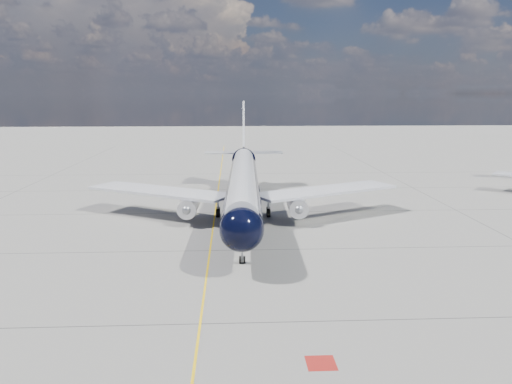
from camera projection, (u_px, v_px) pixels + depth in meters
ground at (216, 204)px, 65.73m from camera, size 320.00×320.00×0.00m
taxiway_centerline at (215, 213)px, 60.83m from camera, size 0.16×160.00×0.01m
red_marking at (321, 363)px, 26.86m from camera, size 1.60×1.60×0.01m
main_airliner at (243, 182)px, 58.18m from camera, size 37.52×45.63×13.19m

